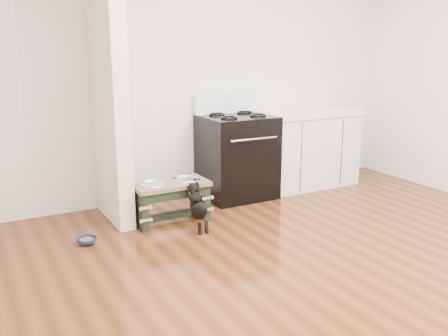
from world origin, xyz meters
The scene contains 8 objects.
ground centered at (0.00, 0.00, 0.00)m, with size 5.00×5.00×0.00m, color #45200C.
room_shell centered at (0.00, 0.00, 1.62)m, with size 5.00×5.00×5.00m.
partition_wall centered at (-1.18, 2.10, 1.35)m, with size 0.15×0.80×2.70m, color silver.
oven_range centered at (0.25, 2.16, 0.48)m, with size 0.76×0.69×1.14m.
cabinet_run centered at (1.23, 2.18, 0.45)m, with size 1.24×0.64×0.91m.
dog_feeder centered at (-0.72, 1.75, 0.28)m, with size 0.72×0.39×0.41m.
puppy centered at (-0.60, 1.42, 0.24)m, with size 0.13×0.37×0.44m.
floor_bowl centered at (-1.59, 1.58, 0.03)m, with size 0.23×0.23×0.06m.
Camera 1 is at (-2.48, -2.54, 1.69)m, focal length 40.00 mm.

